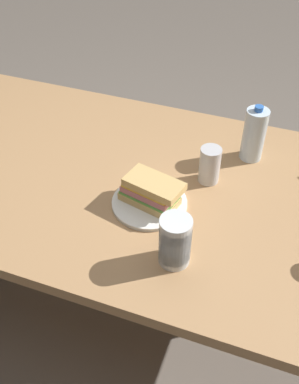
% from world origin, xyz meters
% --- Properties ---
extents(ground_plane, '(8.00, 8.00, 0.00)m').
position_xyz_m(ground_plane, '(0.00, 0.00, 0.00)').
color(ground_plane, '#70665B').
extents(dining_table, '(1.71, 0.91, 0.72)m').
position_xyz_m(dining_table, '(0.00, 0.00, 0.64)').
color(dining_table, tan).
rests_on(dining_table, ground_plane).
extents(paper_plate, '(0.23, 0.23, 0.01)m').
position_xyz_m(paper_plate, '(0.05, -0.09, 0.73)').
color(paper_plate, white).
rests_on(paper_plate, dining_table).
extents(sandwich, '(0.20, 0.13, 0.08)m').
position_xyz_m(sandwich, '(0.06, -0.09, 0.78)').
color(sandwich, '#DBB26B').
rests_on(sandwich, paper_plate).
extents(water_bottle_tall, '(0.07, 0.07, 0.20)m').
position_xyz_m(water_bottle_tall, '(0.29, 0.25, 0.82)').
color(water_bottle_tall, silver).
rests_on(water_bottle_tall, dining_table).
extents(plastic_cup_stack, '(0.08, 0.08, 0.15)m').
position_xyz_m(plastic_cup_stack, '(0.19, -0.27, 0.80)').
color(plastic_cup_stack, silver).
rests_on(plastic_cup_stack, dining_table).
extents(soda_can_silver, '(0.07, 0.07, 0.12)m').
position_xyz_m(soda_can_silver, '(0.19, 0.08, 0.79)').
color(soda_can_silver, silver).
rests_on(soda_can_silver, dining_table).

